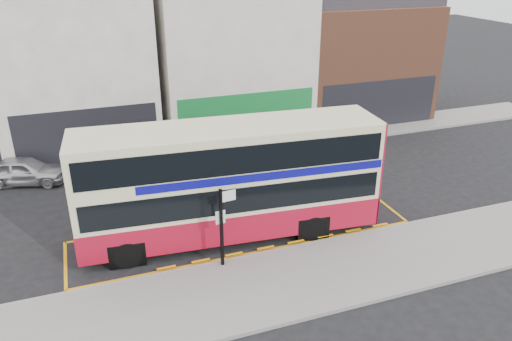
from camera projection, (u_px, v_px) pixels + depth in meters
name	position (u px, v px, depth m)	size (l,w,h in m)	color
ground	(255.00, 252.00, 19.50)	(120.00, 120.00, 0.00)	black
pavement	(277.00, 284.00, 17.50)	(40.00, 4.00, 0.15)	gray
kerb	(258.00, 255.00, 19.15)	(40.00, 0.15, 0.15)	gray
far_pavement	(191.00, 151.00, 28.92)	(50.00, 3.00, 0.15)	gray
road_markings	(242.00, 231.00, 20.88)	(14.00, 3.40, 0.01)	#FFAC0D
terrace_left	(76.00, 54.00, 28.50)	(8.00, 8.01, 11.80)	white
terrace_green_shop	(227.00, 49.00, 31.39)	(9.00, 8.01, 11.30)	silver
terrace_right	(352.00, 48.00, 34.39)	(9.00, 8.01, 10.30)	brown
double_decker_bus	(231.00, 180.00, 19.66)	(12.04, 3.68, 4.74)	beige
bus_stop_post	(223.00, 220.00, 17.73)	(0.78, 0.15, 3.10)	black
car_silver	(25.00, 171.00, 24.92)	(1.62, 4.03, 1.37)	silver
car_grey	(191.00, 157.00, 26.59)	(1.45, 4.16, 1.37)	#44464C
car_white	(311.00, 143.00, 28.38)	(1.98, 4.88, 1.42)	silver
street_tree_right	(331.00, 72.00, 31.21)	(2.55, 2.55, 5.51)	black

